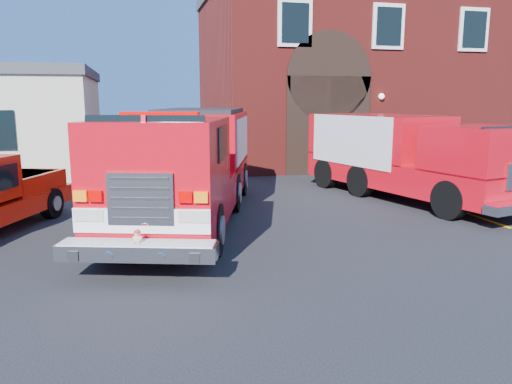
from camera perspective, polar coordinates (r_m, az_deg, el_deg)
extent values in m
plane|color=black|center=(11.07, -1.46, -5.53)|extent=(100.00, 100.00, 0.00)
cube|color=yellow|center=(14.67, 23.34, -2.38)|extent=(0.12, 3.00, 0.01)
cube|color=yellow|center=(17.11, 17.37, -0.26)|extent=(0.12, 3.00, 0.01)
cube|color=yellow|center=(19.70, 12.93, 1.32)|extent=(0.12, 3.00, 0.01)
cube|color=maroon|center=(26.87, 11.43, 12.31)|extent=(15.00, 10.00, 8.00)
cube|color=black|center=(20.89, 8.25, 7.49)|extent=(3.60, 0.12, 4.00)
cylinder|color=black|center=(20.89, 8.40, 12.98)|extent=(3.60, 0.12, 3.60)
cube|color=black|center=(20.54, 4.48, 18.71)|extent=(1.40, 0.10, 1.80)
cube|color=black|center=(22.08, 14.91, 17.82)|extent=(1.40, 0.10, 1.80)
cube|color=black|center=(24.19, 23.66, 16.64)|extent=(1.40, 0.10, 1.80)
cylinder|color=black|center=(10.40, -16.53, -4.02)|extent=(0.62, 1.10, 1.05)
cylinder|color=black|center=(9.89, -4.93, -4.35)|extent=(0.62, 1.10, 1.05)
cube|color=red|center=(12.96, -7.68, 0.44)|extent=(4.76, 8.94, 0.86)
cube|color=red|center=(14.97, -6.21, 6.07)|extent=(3.50, 4.72, 1.53)
cube|color=red|center=(10.11, -10.76, 4.11)|extent=(3.17, 3.62, 1.44)
cube|color=black|center=(8.92, -12.68, 5.69)|extent=(2.04, 0.68, 0.90)
cube|color=#C90100|center=(10.06, -10.92, 8.61)|extent=(1.56, 0.75, 0.13)
cube|color=white|center=(8.80, -12.95, -3.25)|extent=(2.31, 0.74, 0.42)
cube|color=silver|center=(8.71, -13.07, -0.81)|extent=(1.12, 0.38, 0.90)
cube|color=silver|center=(8.66, -13.32, -6.56)|extent=(2.72, 1.27, 0.27)
cube|color=#B7B7BF|center=(15.22, -10.72, 6.02)|extent=(1.02, 3.31, 1.24)
cube|color=#B7B7BF|center=(14.83, -1.58, 6.08)|extent=(1.02, 3.31, 1.24)
sphere|color=tan|center=(8.61, -13.38, -5.23)|extent=(0.16, 0.16, 0.13)
sphere|color=tan|center=(8.58, -13.41, -4.63)|extent=(0.13, 0.13, 0.10)
sphere|color=tan|center=(8.59, -13.66, -4.36)|extent=(0.05, 0.05, 0.04)
sphere|color=tan|center=(8.57, -13.15, -4.38)|extent=(0.05, 0.05, 0.04)
ellipsoid|color=red|center=(8.57, -13.41, -4.42)|extent=(0.14, 0.14, 0.06)
cylinder|color=red|center=(8.57, -13.43, -4.53)|extent=(0.15, 0.15, 0.01)
cube|color=red|center=(14.27, -25.97, 0.86)|extent=(2.42, 2.56, 0.54)
cylinder|color=black|center=(13.79, 21.29, -0.86)|extent=(0.57, 1.07, 1.02)
cylinder|color=black|center=(15.38, 26.29, -0.12)|extent=(0.57, 1.07, 1.02)
cube|color=red|center=(16.23, 16.79, 2.03)|extent=(4.12, 7.79, 0.84)
cube|color=red|center=(17.13, 13.69, 6.21)|extent=(3.42, 5.09, 1.40)
cube|color=red|center=(14.40, 24.30, 4.45)|extent=(2.81, 2.75, 1.21)
cube|color=#B7B7BF|center=(16.39, 10.59, 5.82)|extent=(1.01, 3.80, 1.58)
cube|color=#B7B7BF|center=(17.94, 16.50, 5.96)|extent=(1.01, 3.80, 1.58)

